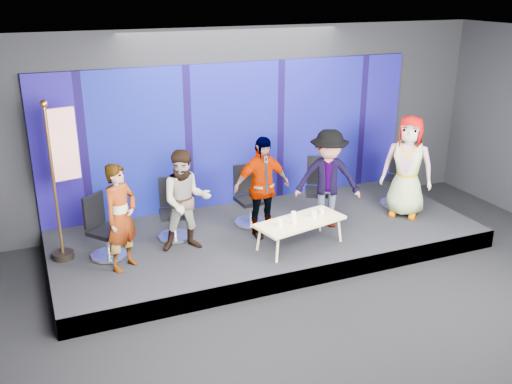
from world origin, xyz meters
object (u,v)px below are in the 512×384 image
chair_b (174,219)px  panelist_d (328,179)px  mug_b (294,221)px  mug_c (294,215)px  chair_a (105,237)px  chair_e (399,186)px  chair_d (318,196)px  panelist_e (407,166)px  mug_d (314,214)px  mug_e (322,211)px  mug_a (280,223)px  panelist_a (121,217)px  chair_c (250,205)px  panelist_c (262,187)px  panelist_b (186,201)px  coffee_table (300,222)px  flag_stand (62,177)px

chair_b → panelist_d: 2.62m
mug_b → mug_c: size_ratio=0.98×
chair_a → chair_e: size_ratio=0.88×
chair_d → panelist_e: 1.63m
mug_d → mug_e: (0.19, 0.08, -0.00)m
panelist_e → mug_c: size_ratio=18.72×
chair_d → mug_a: (-1.28, -1.11, 0.15)m
panelist_a → chair_b: 1.29m
chair_a → mug_e: size_ratio=9.97×
chair_d → chair_c: bearing=-158.3°
chair_a → panelist_e: size_ratio=0.54×
chair_d → mug_d: 1.21m
mug_b → mug_d: size_ratio=0.90×
panelist_c → panelist_b: bearing=178.5°
mug_a → mug_b: (0.23, -0.03, -0.00)m
coffee_table → flag_stand: bearing=163.3°
mug_a → mug_d: 0.64m
chair_a → panelist_e: 5.22m
panelist_e → mug_b: 2.54m
chair_d → panelist_e: size_ratio=0.58×
mug_b → panelist_d: bearing=34.7°
panelist_a → chair_a: bearing=75.4°
chair_c → panelist_e: panelist_e is taller
chair_b → mug_a: bearing=-31.8°
panelist_a → panelist_e: bearing=-37.1°
mug_d → flag_stand: (-3.61, 0.98, 0.78)m
panelist_a → flag_stand: size_ratio=0.66×
mug_b → chair_d: bearing=47.5°
panelist_e → flag_stand: bearing=-140.7°
panelist_d → panelist_e: size_ratio=0.93×
chair_d → chair_e: chair_e is taller
coffee_table → panelist_c: bearing=120.7°
panelist_a → flag_stand: (-0.69, 0.67, 0.48)m
chair_d → mug_b: bearing=-106.2°
chair_b → mug_d: size_ratio=9.37×
panelist_e → coffee_table: (-2.30, -0.44, -0.50)m
mug_e → mug_b: bearing=-160.5°
chair_d → panelist_d: size_ratio=0.62×
panelist_b → chair_d: bearing=18.9°
coffee_table → panelist_e: bearing=10.9°
mug_d → panelist_c: bearing=135.9°
chair_a → chair_e: 5.38m
chair_a → chair_c: (2.49, 0.34, 0.02)m
panelist_a → mug_d: panelist_a is taller
chair_c → chair_e: bearing=-8.3°
chair_d → panelist_a: bearing=-142.6°
mug_b → chair_e: bearing=20.6°
mug_a → panelist_d: bearing=28.1°
mug_c → panelist_e: bearing=7.3°
panelist_a → chair_c: bearing=-18.9°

